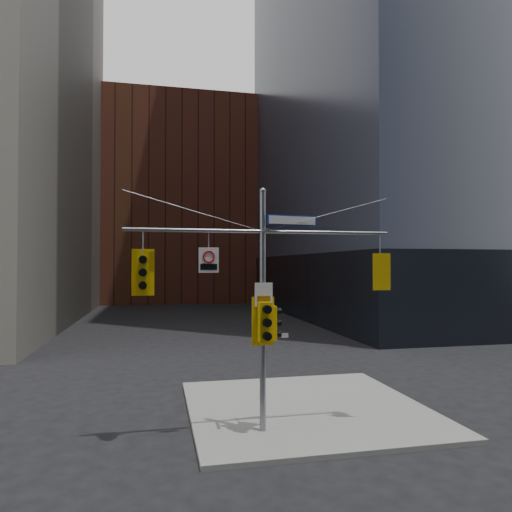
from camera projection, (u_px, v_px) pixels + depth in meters
name	position (u px, v px, depth m)	size (l,w,h in m)	color
ground	(281.00, 465.00, 11.40)	(160.00, 160.00, 0.00)	black
sidewalk_corner	(306.00, 408.00, 15.74)	(8.00, 8.00, 0.15)	gray
podium_ne	(454.00, 284.00, 48.66)	(36.40, 36.40, 6.00)	black
brick_midrise	(178.00, 205.00, 68.36)	(26.00, 20.00, 28.00)	maroon
signal_assembly	(263.00, 285.00, 13.44)	(8.00, 0.80, 7.30)	gray
traffic_light_west_arm	(143.00, 272.00, 12.73)	(0.63, 0.50, 1.32)	gold
traffic_light_east_arm	(380.00, 272.00, 14.25)	(0.54, 0.48, 1.14)	gold
traffic_light_pole_side	(273.00, 323.00, 13.49)	(0.39, 0.33, 1.01)	gold
traffic_light_pole_front	(265.00, 322.00, 13.16)	(0.68, 0.55, 1.42)	gold
street_sign_blade	(292.00, 220.00, 13.68)	(1.61, 0.26, 0.31)	navy
regulatory_sign_arm	(209.00, 259.00, 13.10)	(0.58, 0.08, 0.73)	silver
regulatory_sign_pole	(264.00, 295.00, 13.32)	(0.54, 0.05, 0.70)	silver
street_blade_ew	(278.00, 336.00, 13.51)	(0.66, 0.03, 0.13)	silver
street_blade_ns	(259.00, 337.00, 13.85)	(0.12, 0.70, 0.14)	#145926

